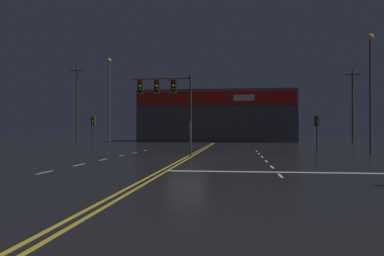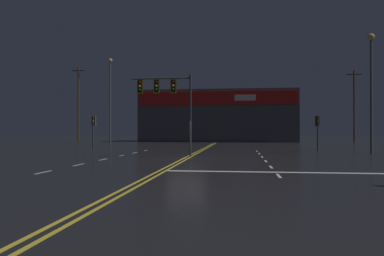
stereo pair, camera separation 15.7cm
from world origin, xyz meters
TOP-DOWN VIEW (x-y plane):
  - ground_plane at (0.00, 0.00)m, footprint 200.00×200.00m
  - road_markings at (0.95, -1.46)m, footprint 14.86×60.00m
  - traffic_signal_median at (-1.70, 1.33)m, footprint 4.25×0.36m
  - traffic_signal_corner_northwest at (-10.77, 10.98)m, footprint 0.42×0.36m
  - traffic_signal_corner_northeast at (10.51, 10.83)m, footprint 0.42×0.36m
  - streetlight_median_approach at (13.83, 6.83)m, footprint 0.56×0.56m
  - streetlight_far_left at (-13.66, 23.97)m, footprint 0.56×0.56m
  - building_backdrop at (0.00, 38.48)m, footprint 25.08×10.23m
  - utility_pole_row at (-2.36, 34.37)m, footprint 45.59×0.26m

SIDE VIEW (x-z plane):
  - ground_plane at x=0.00m, z-range 0.00..0.00m
  - road_markings at x=0.95m, z-range 0.00..0.01m
  - traffic_signal_corner_northeast at x=10.51m, z-range 0.74..3.91m
  - traffic_signal_corner_northwest at x=-10.77m, z-range 0.76..4.01m
  - building_backdrop at x=0.00m, z-range 0.01..8.31m
  - traffic_signal_median at x=-1.70m, z-range 1.62..7.33m
  - utility_pole_row at x=-2.36m, z-range -0.13..12.13m
  - streetlight_median_approach at x=13.83m, z-range 1.31..10.82m
  - streetlight_far_left at x=-13.66m, z-range 1.39..12.87m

